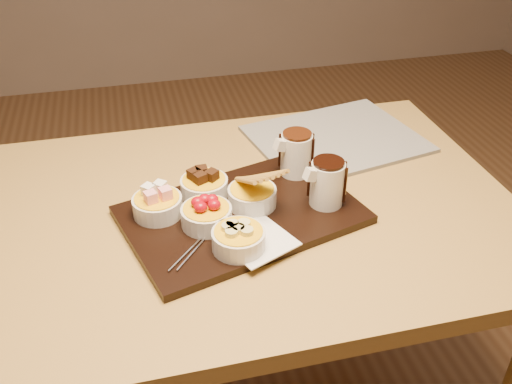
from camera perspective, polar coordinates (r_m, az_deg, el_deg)
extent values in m
cube|color=#A7833E|center=(1.21, -2.30, -2.29)|extent=(1.20, 0.80, 0.04)
cylinder|color=#A7833E|center=(1.73, -22.40, -8.18)|extent=(0.06, 0.06, 0.71)
cylinder|color=#A7833E|center=(1.84, 12.40, -3.22)|extent=(0.06, 0.06, 0.71)
cube|color=black|center=(1.16, -1.44, -2.28)|extent=(0.52, 0.41, 0.02)
cube|color=white|center=(1.08, 0.15, -4.88)|extent=(0.16, 0.16, 0.00)
cylinder|color=silver|center=(1.15, -9.81, -1.39)|extent=(0.10, 0.10, 0.04)
cylinder|color=silver|center=(1.20, -5.19, 0.46)|extent=(0.10, 0.10, 0.04)
cylinder|color=silver|center=(1.11, -4.97, -2.45)|extent=(0.10, 0.10, 0.04)
cylinder|color=silver|center=(1.16, -0.39, -0.49)|extent=(0.10, 0.10, 0.04)
cylinder|color=silver|center=(1.05, -1.75, -4.81)|extent=(0.10, 0.10, 0.04)
cylinder|color=silver|center=(1.16, 7.12, 0.82)|extent=(0.08, 0.08, 0.09)
cylinder|color=silver|center=(1.26, 4.05, 3.77)|extent=(0.08, 0.08, 0.09)
cube|color=beige|center=(1.46, 7.97, 5.28)|extent=(0.45, 0.39, 0.01)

